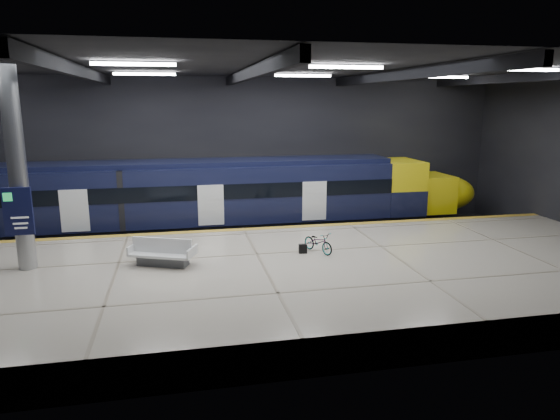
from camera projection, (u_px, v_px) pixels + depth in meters
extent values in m
plane|color=black|center=(253.00, 273.00, 20.01)|extent=(30.00, 30.00, 0.00)
cube|color=black|center=(230.00, 153.00, 26.81)|extent=(30.00, 0.10, 8.00)
cube|color=black|center=(304.00, 223.00, 11.51)|extent=(30.00, 0.10, 8.00)
cube|color=black|center=(251.00, 66.00, 18.30)|extent=(30.00, 16.00, 0.10)
cube|color=black|center=(78.00, 71.00, 17.16)|extent=(0.25, 16.00, 0.40)
cube|color=black|center=(251.00, 73.00, 18.35)|extent=(0.25, 16.00, 0.40)
cube|color=black|center=(402.00, 75.00, 19.54)|extent=(0.25, 16.00, 0.40)
cube|color=black|center=(536.00, 76.00, 20.73)|extent=(0.25, 16.00, 0.40)
cube|color=white|center=(134.00, 64.00, 15.62)|extent=(2.60, 0.18, 0.10)
cube|color=white|center=(346.00, 67.00, 17.01)|extent=(2.60, 0.18, 0.10)
cube|color=white|center=(527.00, 70.00, 18.40)|extent=(2.60, 0.18, 0.10)
cube|color=white|center=(145.00, 74.00, 21.36)|extent=(2.60, 0.18, 0.10)
cube|color=white|center=(303.00, 76.00, 22.75)|extent=(2.60, 0.18, 0.10)
cube|color=white|center=(443.00, 77.00, 24.14)|extent=(2.60, 0.18, 0.10)
cube|color=#B8B09C|center=(264.00, 281.00, 17.50)|extent=(30.00, 11.00, 1.10)
cube|color=gold|center=(244.00, 229.00, 22.41)|extent=(30.00, 0.40, 0.01)
cube|color=gray|center=(239.00, 239.00, 24.57)|extent=(30.00, 0.08, 0.16)
cube|color=gray|center=(235.00, 232.00, 25.95)|extent=(30.00, 0.08, 0.16)
cube|color=black|center=(148.00, 231.00, 24.29)|extent=(24.00, 2.58, 0.80)
cube|color=black|center=(146.00, 195.00, 23.91)|extent=(24.00, 2.80, 2.75)
cube|color=black|center=(144.00, 164.00, 23.59)|extent=(24.00, 2.30, 0.24)
cube|color=black|center=(144.00, 195.00, 22.51)|extent=(24.00, 0.04, 0.70)
cube|color=white|center=(211.00, 205.00, 23.23)|extent=(1.20, 0.05, 1.90)
cube|color=yellow|center=(398.00, 186.00, 26.49)|extent=(2.00, 2.80, 2.75)
ellipsoid|color=yellow|center=(442.00, 193.00, 27.11)|extent=(3.60, 2.52, 1.90)
cube|color=black|center=(403.00, 183.00, 26.51)|extent=(1.60, 2.38, 0.80)
cube|color=#595B60|center=(163.00, 261.00, 17.50)|extent=(1.82, 1.18, 0.33)
cube|color=white|center=(163.00, 254.00, 17.44)|extent=(2.37, 1.70, 0.09)
cube|color=white|center=(162.00, 245.00, 17.38)|extent=(2.05, 0.93, 0.55)
cube|color=white|center=(134.00, 249.00, 17.62)|extent=(0.42, 0.88, 0.33)
cube|color=white|center=(192.00, 252.00, 17.21)|extent=(0.42, 0.88, 0.33)
imported|color=#99999E|center=(318.00, 242.00, 18.95)|extent=(1.15, 1.59, 0.80)
cube|color=black|center=(303.00, 249.00, 18.88)|extent=(0.31, 0.19, 0.35)
cylinder|color=#9EA0A5|center=(17.00, 169.00, 16.50)|extent=(0.60, 0.60, 6.90)
cube|color=#0F1238|center=(18.00, 211.00, 16.38)|extent=(0.90, 0.12, 1.60)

